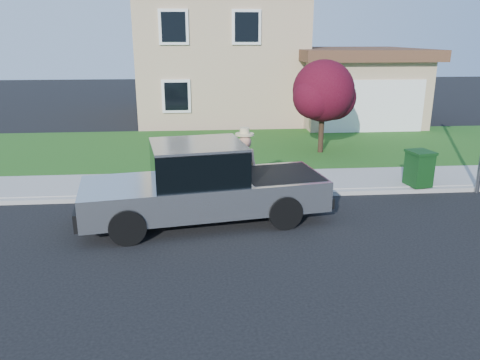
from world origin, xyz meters
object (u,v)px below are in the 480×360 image
at_px(pickup_truck, 204,185).
at_px(trash_bin, 419,168).
at_px(woman, 244,167).
at_px(ornamental_tree, 324,94).

distance_m(pickup_truck, trash_bin, 6.36).
bearing_deg(woman, pickup_truck, 51.41).
bearing_deg(pickup_truck, trash_bin, 7.18).
distance_m(ornamental_tree, trash_bin, 4.93).
xyz_separation_m(pickup_truck, ornamental_tree, (4.41, 6.15, 1.36)).
distance_m(woman, ornamental_tree, 6.03).
distance_m(woman, trash_bin, 5.05).
height_order(ornamental_tree, trash_bin, ornamental_tree).
height_order(woman, trash_bin, woman).
relative_size(pickup_truck, trash_bin, 5.99).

